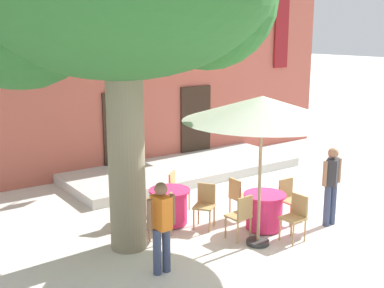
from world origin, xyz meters
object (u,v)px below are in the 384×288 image
(cafe_chair_near_tree_0, at_px, (238,195))
(pedestrian_mid_plaza, at_px, (331,182))
(cafe_table_middle, at_px, (170,206))
(cafe_chair_middle_0, at_px, (177,189))
(cafe_chair_middle_1, at_px, (134,199))
(cafe_chair_middle_3, at_px, (205,203))
(cafe_umbrella, at_px, (262,109))
(cafe_chair_near_tree_3, at_px, (289,197))
(cafe_chair_near_tree_1, at_px, (241,214))
(cafe_chair_middle_2, at_px, (164,213))
(cafe_table_near_tree, at_px, (264,211))
(pedestrian_near_entrance, at_px, (161,223))
(cafe_chair_near_tree_2, at_px, (296,214))

(cafe_chair_near_tree_0, bearing_deg, pedestrian_mid_plaza, -45.28)
(cafe_chair_near_tree_0, relative_size, cafe_table_middle, 1.05)
(cafe_table_middle, distance_m, cafe_chair_middle_0, 0.77)
(cafe_table_middle, bearing_deg, cafe_chair_near_tree_0, -23.25)
(cafe_chair_near_tree_0, xyz_separation_m, cafe_chair_middle_1, (-1.95, 1.08, 0.00))
(cafe_chair_middle_1, height_order, cafe_chair_middle_3, same)
(cafe_umbrella, bearing_deg, cafe_chair_near_tree_3, 21.43)
(cafe_chair_near_tree_1, xyz_separation_m, cafe_chair_middle_2, (-1.19, 0.91, 0.00))
(cafe_chair_near_tree_1, relative_size, pedestrian_mid_plaza, 0.55)
(cafe_chair_near_tree_1, xyz_separation_m, cafe_chair_near_tree_3, (1.49, 0.19, 0.00))
(cafe_table_near_tree, relative_size, cafe_chair_near_tree_3, 0.95)
(cafe_chair_near_tree_1, bearing_deg, pedestrian_near_entrance, -172.14)
(cafe_chair_near_tree_0, distance_m, cafe_umbrella, 2.48)
(cafe_table_near_tree, height_order, cafe_chair_near_tree_2, cafe_chair_near_tree_2)
(cafe_table_near_tree, height_order, cafe_chair_middle_3, cafe_chair_middle_3)
(cafe_chair_near_tree_1, height_order, cafe_chair_middle_2, same)
(cafe_table_middle, bearing_deg, cafe_chair_near_tree_2, -53.35)
(cafe_chair_near_tree_2, relative_size, cafe_table_middle, 1.05)
(cafe_chair_middle_0, bearing_deg, cafe_chair_middle_1, -177.51)
(cafe_chair_middle_3, xyz_separation_m, pedestrian_mid_plaza, (2.20, -1.40, 0.41))
(cafe_table_middle, relative_size, cafe_chair_middle_3, 0.95)
(cafe_chair_middle_3, bearing_deg, cafe_chair_middle_2, -178.68)
(cafe_chair_middle_2, relative_size, cafe_chair_middle_3, 1.00)
(cafe_chair_middle_3, height_order, cafe_umbrella, cafe_umbrella)
(cafe_chair_near_tree_0, bearing_deg, cafe_chair_near_tree_3, -40.71)
(cafe_chair_near_tree_0, xyz_separation_m, cafe_chair_near_tree_2, (0.18, -1.50, 0.00))
(cafe_chair_middle_0, height_order, pedestrian_mid_plaza, pedestrian_mid_plaza)
(cafe_table_near_tree, height_order, cafe_table_middle, same)
(cafe_chair_near_tree_0, distance_m, cafe_chair_middle_1, 2.23)
(cafe_chair_near_tree_0, height_order, cafe_umbrella, cafe_umbrella)
(cafe_chair_near_tree_2, height_order, cafe_chair_middle_3, same)
(cafe_table_near_tree, relative_size, cafe_chair_near_tree_2, 0.95)
(cafe_table_near_tree, bearing_deg, cafe_chair_middle_3, 139.01)
(pedestrian_near_entrance, bearing_deg, cafe_table_middle, 54.07)
(cafe_chair_near_tree_3, height_order, cafe_chair_middle_2, same)
(cafe_chair_middle_2, bearing_deg, cafe_chair_middle_0, 47.42)
(cafe_chair_middle_0, distance_m, cafe_chair_middle_1, 1.10)
(cafe_chair_near_tree_1, relative_size, cafe_chair_middle_3, 1.00)
(cafe_chair_middle_3, distance_m, pedestrian_near_entrance, 2.18)
(cafe_chair_middle_2, xyz_separation_m, cafe_umbrella, (1.33, -1.25, 2.08))
(cafe_chair_near_tree_2, relative_size, pedestrian_near_entrance, 0.57)
(cafe_chair_near_tree_1, relative_size, cafe_table_middle, 1.05)
(cafe_table_middle, relative_size, cafe_chair_middle_2, 0.95)
(cafe_table_near_tree, xyz_separation_m, cafe_chair_middle_3, (-0.92, 0.80, 0.14))
(cafe_chair_near_tree_0, distance_m, cafe_chair_near_tree_2, 1.51)
(cafe_table_middle, height_order, cafe_chair_middle_1, cafe_chair_middle_1)
(cafe_chair_middle_2, xyz_separation_m, pedestrian_mid_plaza, (3.21, -1.38, 0.41))
(cafe_chair_near_tree_1, distance_m, cafe_chair_near_tree_2, 1.06)
(cafe_chair_middle_3, bearing_deg, cafe_chair_middle_1, 136.39)
(cafe_chair_near_tree_0, height_order, cafe_chair_middle_1, same)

